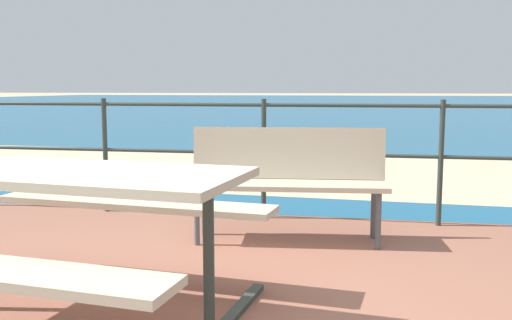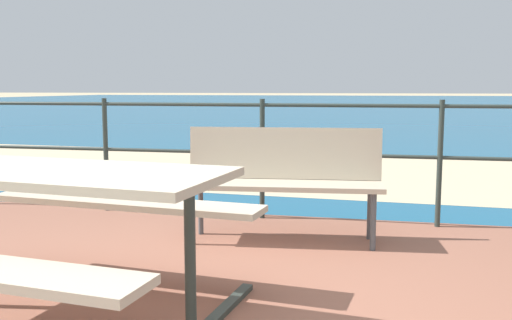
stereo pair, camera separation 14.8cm
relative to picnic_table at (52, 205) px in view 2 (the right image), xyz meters
The scene contains 5 objects.
sea_water 39.96m from the picnic_table, 89.27° to the left, with size 90.00×90.00×0.01m, color #145B84.
beach_strip 5.78m from the picnic_table, 84.89° to the left, with size 54.00×4.12×0.01m, color beige.
picnic_table is the anchor object (origin of this frame).
park_bench 1.94m from the picnic_table, 65.36° to the left, with size 1.49×0.55×0.84m.
railing_fence 2.47m from the picnic_table, 78.04° to the left, with size 5.94×0.04×1.04m.
Camera 2 is at (1.00, -2.32, 1.20)m, focal length 39.89 mm.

